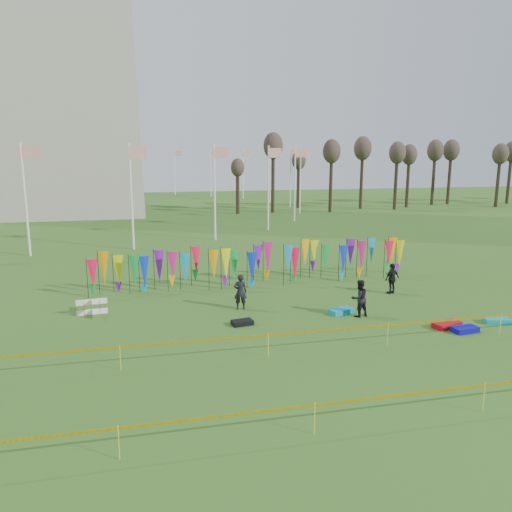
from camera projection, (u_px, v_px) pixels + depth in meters
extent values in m
plane|color=#325819|center=(303.00, 338.00, 19.92)|extent=(160.00, 160.00, 0.00)
cylinder|color=white|center=(290.00, 178.00, 68.01)|extent=(0.16, 0.16, 8.00)
plane|color=red|center=(295.00, 153.00, 67.48)|extent=(1.40, 0.00, 1.40)
cylinder|color=white|center=(270.00, 176.00, 74.72)|extent=(0.16, 0.16, 8.00)
plane|color=red|center=(274.00, 153.00, 74.19)|extent=(1.40, 0.00, 1.40)
cylinder|color=white|center=(243.00, 174.00, 80.55)|extent=(0.16, 0.16, 8.00)
plane|color=red|center=(247.00, 153.00, 80.01)|extent=(1.40, 0.00, 1.40)
cylinder|color=white|center=(211.00, 173.00, 85.10)|extent=(0.16, 0.16, 8.00)
plane|color=red|center=(214.00, 153.00, 84.57)|extent=(1.40, 0.00, 1.40)
cylinder|color=white|center=(175.00, 172.00, 88.06)|extent=(0.16, 0.16, 8.00)
plane|color=red|center=(177.00, 153.00, 87.53)|extent=(1.40, 0.00, 1.40)
cylinder|color=white|center=(135.00, 172.00, 89.24)|extent=(0.16, 0.16, 8.00)
plane|color=red|center=(138.00, 153.00, 88.71)|extent=(1.40, 0.00, 1.40)
cylinder|color=white|center=(94.00, 172.00, 88.55)|extent=(0.16, 0.16, 8.00)
plane|color=red|center=(96.00, 153.00, 88.02)|extent=(1.40, 0.00, 1.40)
cylinder|color=white|center=(49.00, 173.00, 86.04)|extent=(0.16, 0.16, 8.00)
plane|color=red|center=(51.00, 153.00, 85.51)|extent=(1.40, 0.00, 1.40)
cylinder|color=white|center=(3.00, 174.00, 81.88)|extent=(0.16, 0.16, 8.00)
plane|color=red|center=(5.00, 153.00, 81.35)|extent=(1.40, 0.00, 1.40)
cylinder|color=white|center=(25.00, 200.00, 35.11)|extent=(0.16, 0.16, 8.00)
plane|color=red|center=(30.00, 153.00, 34.58)|extent=(1.40, 0.00, 1.40)
cylinder|color=white|center=(131.00, 197.00, 37.62)|extent=(0.16, 0.16, 8.00)
plane|color=red|center=(137.00, 153.00, 37.09)|extent=(1.40, 0.00, 1.40)
cylinder|color=white|center=(215.00, 193.00, 41.78)|extent=(0.16, 0.16, 8.00)
plane|color=red|center=(221.00, 153.00, 41.25)|extent=(1.40, 0.00, 1.40)
cylinder|color=white|center=(268.00, 188.00, 47.31)|extent=(0.16, 0.16, 8.00)
plane|color=red|center=(275.00, 153.00, 46.78)|extent=(1.40, 0.00, 1.40)
cylinder|color=white|center=(295.00, 184.00, 53.82)|extent=(0.16, 0.16, 8.00)
plane|color=red|center=(301.00, 153.00, 53.29)|extent=(1.40, 0.00, 1.40)
cylinder|color=white|center=(300.00, 181.00, 60.89)|extent=(0.16, 0.16, 8.00)
plane|color=red|center=(305.00, 153.00, 60.36)|extent=(1.40, 0.00, 1.40)
cylinder|color=black|center=(87.00, 274.00, 25.97)|extent=(0.03, 0.03, 2.18)
cone|color=#FD0E3F|center=(92.00, 270.00, 25.99)|extent=(0.64, 0.64, 1.60)
cylinder|color=black|center=(101.00, 273.00, 26.12)|extent=(0.03, 0.03, 2.18)
cone|color=#FFA008|center=(106.00, 269.00, 26.14)|extent=(0.64, 0.64, 1.60)
cylinder|color=black|center=(114.00, 272.00, 26.27)|extent=(0.03, 0.03, 2.18)
cone|color=yellow|center=(119.00, 268.00, 26.29)|extent=(0.64, 0.64, 1.60)
cylinder|color=black|center=(128.00, 272.00, 26.42)|extent=(0.03, 0.03, 2.18)
cone|color=green|center=(133.00, 268.00, 26.44)|extent=(0.64, 0.64, 1.60)
cylinder|color=black|center=(141.00, 271.00, 26.58)|extent=(0.03, 0.03, 2.18)
cone|color=#0C2FD1|center=(146.00, 267.00, 26.60)|extent=(0.64, 0.64, 1.60)
cylinder|color=black|center=(154.00, 270.00, 26.73)|extent=(0.03, 0.03, 2.18)
cone|color=purple|center=(159.00, 266.00, 26.75)|extent=(0.64, 0.64, 1.60)
cylinder|color=black|center=(167.00, 270.00, 26.88)|extent=(0.03, 0.03, 2.18)
cone|color=#C9166F|center=(173.00, 266.00, 26.90)|extent=(0.64, 0.64, 1.60)
cylinder|color=black|center=(180.00, 269.00, 27.04)|extent=(0.03, 0.03, 2.18)
cone|color=#0C85B7|center=(185.00, 265.00, 27.06)|extent=(0.64, 0.64, 1.60)
cylinder|color=black|center=(193.00, 268.00, 27.19)|extent=(0.03, 0.03, 2.18)
cone|color=#FD0E3F|center=(198.00, 264.00, 27.21)|extent=(0.64, 0.64, 1.60)
cylinder|color=black|center=(206.00, 268.00, 27.34)|extent=(0.03, 0.03, 2.18)
cone|color=#FFA008|center=(211.00, 264.00, 27.36)|extent=(0.64, 0.64, 1.60)
cylinder|color=black|center=(218.00, 267.00, 27.50)|extent=(0.03, 0.03, 2.18)
cone|color=yellow|center=(223.00, 263.00, 27.51)|extent=(0.64, 0.64, 1.60)
cylinder|color=black|center=(231.00, 266.00, 27.65)|extent=(0.03, 0.03, 2.18)
cone|color=green|center=(235.00, 262.00, 27.67)|extent=(0.64, 0.64, 1.60)
cylinder|color=black|center=(243.00, 266.00, 27.80)|extent=(0.03, 0.03, 2.18)
cone|color=#0C2FD1|center=(248.00, 262.00, 27.82)|extent=(0.64, 0.64, 1.60)
cylinder|color=black|center=(255.00, 265.00, 27.95)|extent=(0.03, 0.03, 2.18)
cone|color=purple|center=(260.00, 261.00, 27.97)|extent=(0.64, 0.64, 1.60)
cylinder|color=black|center=(267.00, 265.00, 28.11)|extent=(0.03, 0.03, 2.18)
cone|color=#C9166F|center=(272.00, 261.00, 28.13)|extent=(0.64, 0.64, 1.60)
cylinder|color=black|center=(279.00, 264.00, 28.26)|extent=(0.03, 0.03, 2.18)
cone|color=#0C85B7|center=(283.00, 260.00, 28.28)|extent=(0.64, 0.64, 1.60)
cylinder|color=black|center=(290.00, 263.00, 28.41)|extent=(0.03, 0.03, 2.18)
cone|color=#FD0E3F|center=(295.00, 260.00, 28.43)|extent=(0.64, 0.64, 1.60)
cylinder|color=black|center=(302.00, 263.00, 28.57)|extent=(0.03, 0.03, 2.18)
cone|color=#FFA008|center=(307.00, 259.00, 28.58)|extent=(0.64, 0.64, 1.60)
cylinder|color=black|center=(313.00, 262.00, 28.72)|extent=(0.03, 0.03, 2.18)
cone|color=yellow|center=(318.00, 258.00, 28.74)|extent=(0.64, 0.64, 1.60)
cylinder|color=black|center=(325.00, 262.00, 28.87)|extent=(0.03, 0.03, 2.18)
cone|color=green|center=(329.00, 258.00, 28.89)|extent=(0.64, 0.64, 1.60)
cylinder|color=black|center=(336.00, 261.00, 29.02)|extent=(0.03, 0.03, 2.18)
cone|color=#0C2FD1|center=(340.00, 257.00, 29.04)|extent=(0.64, 0.64, 1.60)
cylinder|color=black|center=(347.00, 261.00, 29.18)|extent=(0.03, 0.03, 2.18)
cone|color=purple|center=(352.00, 257.00, 29.20)|extent=(0.64, 0.64, 1.60)
cylinder|color=black|center=(358.00, 260.00, 29.33)|extent=(0.03, 0.03, 2.18)
cone|color=#C9166F|center=(362.00, 256.00, 29.35)|extent=(0.64, 0.64, 1.60)
cylinder|color=black|center=(369.00, 259.00, 29.48)|extent=(0.03, 0.03, 2.18)
cone|color=#0C85B7|center=(373.00, 256.00, 29.50)|extent=(0.64, 0.64, 1.60)
cylinder|color=black|center=(380.00, 259.00, 29.64)|extent=(0.03, 0.03, 2.18)
cone|color=#FD0E3F|center=(384.00, 255.00, 29.66)|extent=(0.64, 0.64, 1.60)
cylinder|color=black|center=(390.00, 258.00, 29.79)|extent=(0.03, 0.03, 2.18)
cone|color=#FFA008|center=(395.00, 255.00, 29.81)|extent=(0.64, 0.64, 1.60)
cylinder|color=black|center=(401.00, 258.00, 29.94)|extent=(0.03, 0.03, 2.18)
cone|color=yellow|center=(405.00, 254.00, 29.96)|extent=(0.64, 0.64, 1.60)
cube|color=yellow|center=(316.00, 331.00, 18.34)|extent=(26.00, 0.01, 0.08)
cylinder|color=yellow|center=(120.00, 358.00, 16.86)|extent=(0.02, 0.02, 0.90)
cylinder|color=yellow|center=(264.00, 345.00, 17.97)|extent=(0.02, 0.02, 0.90)
cylinder|color=yellow|center=(390.00, 334.00, 19.07)|extent=(0.02, 0.02, 0.90)
cylinder|color=yellow|center=(503.00, 324.00, 20.18)|extent=(0.02, 0.02, 0.90)
cube|color=yellow|center=(383.00, 397.00, 13.35)|extent=(26.00, 0.01, 0.08)
cylinder|color=yellow|center=(113.00, 443.00, 11.88)|extent=(0.02, 0.02, 0.90)
cylinder|color=yellow|center=(312.00, 419.00, 12.98)|extent=(0.02, 0.02, 0.90)
cylinder|color=yellow|center=(479.00, 398.00, 14.09)|extent=(0.02, 0.02, 0.90)
cylinder|color=#322619|center=(239.00, 186.00, 62.59)|extent=(0.44, 0.44, 6.40)
ellipsoid|color=#44352D|center=(238.00, 159.00, 61.91)|extent=(1.92, 1.92, 2.56)
cylinder|color=#322619|center=(269.00, 186.00, 63.47)|extent=(0.44, 0.44, 6.40)
ellipsoid|color=#44352D|center=(270.00, 159.00, 62.80)|extent=(1.92, 1.92, 2.56)
cylinder|color=#322619|center=(299.00, 186.00, 64.36)|extent=(0.44, 0.44, 6.40)
ellipsoid|color=#44352D|center=(300.00, 159.00, 63.68)|extent=(1.92, 1.92, 2.56)
cylinder|color=#322619|center=(328.00, 185.00, 65.24)|extent=(0.44, 0.44, 6.40)
ellipsoid|color=#44352D|center=(329.00, 159.00, 64.56)|extent=(1.92, 1.92, 2.56)
cylinder|color=#322619|center=(357.00, 185.00, 66.12)|extent=(0.44, 0.44, 6.40)
ellipsoid|color=#44352D|center=(358.00, 159.00, 65.45)|extent=(1.92, 1.92, 2.56)
cylinder|color=#322619|center=(384.00, 184.00, 67.01)|extent=(0.44, 0.44, 6.40)
ellipsoid|color=#44352D|center=(386.00, 159.00, 66.33)|extent=(1.92, 1.92, 2.56)
cylinder|color=#322619|center=(411.00, 184.00, 67.89)|extent=(0.44, 0.44, 6.40)
ellipsoid|color=#44352D|center=(413.00, 159.00, 67.21)|extent=(1.92, 1.92, 2.56)
cylinder|color=#322619|center=(438.00, 184.00, 68.77)|extent=(0.44, 0.44, 6.40)
ellipsoid|color=#44352D|center=(439.00, 159.00, 68.10)|extent=(1.92, 1.92, 2.56)
cylinder|color=#322619|center=(463.00, 183.00, 69.66)|extent=(0.44, 0.44, 6.40)
ellipsoid|color=#44352D|center=(465.00, 159.00, 68.98)|extent=(1.92, 1.92, 2.56)
cylinder|color=#322619|center=(488.00, 183.00, 70.54)|extent=(0.44, 0.44, 6.40)
ellipsoid|color=#44352D|center=(490.00, 159.00, 69.87)|extent=(1.92, 1.92, 2.56)
cylinder|color=#322619|center=(512.00, 182.00, 71.42)|extent=(0.44, 0.44, 6.40)
cylinder|color=red|center=(83.00, 310.00, 22.29)|extent=(0.02, 0.02, 0.77)
cylinder|color=red|center=(99.00, 309.00, 22.44)|extent=(0.02, 0.02, 0.77)
cylinder|color=red|center=(85.00, 305.00, 22.94)|extent=(0.02, 0.02, 0.77)
cylinder|color=red|center=(100.00, 304.00, 23.08)|extent=(0.02, 0.02, 0.77)
imported|color=black|center=(240.00, 292.00, 23.48)|extent=(0.66, 0.51, 1.69)
imported|color=black|center=(359.00, 298.00, 22.41)|extent=(0.91, 0.66, 1.70)
imported|color=black|center=(392.00, 279.00, 26.11)|extent=(1.07, 0.82, 1.62)
cube|color=#0D9AC6|center=(341.00, 311.00, 22.95)|extent=(1.25, 0.89, 0.23)
cube|color=#0A0AAC|center=(465.00, 329.00, 20.56)|extent=(1.13, 0.69, 0.22)
cube|color=#B00B13|center=(447.00, 325.00, 21.11)|extent=(1.37, 0.90, 0.23)
cube|color=black|center=(242.00, 322.00, 21.44)|extent=(0.97, 0.67, 0.21)
cube|color=#0CA2A9|center=(497.00, 321.00, 21.66)|extent=(1.19, 0.77, 0.21)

